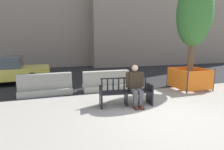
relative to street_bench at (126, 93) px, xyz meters
name	(u,v)px	position (x,y,z in m)	size (l,w,h in m)	color
ground_plane	(166,115)	(0.76, -1.15, -0.40)	(200.00, 200.00, 0.00)	gray
street_asphalt	(97,71)	(0.76, 7.55, -0.39)	(120.00, 12.00, 0.01)	black
street_bench	(126,93)	(0.00, 0.00, 0.00)	(1.74, 0.71, 0.88)	black
seated_person	(135,84)	(0.29, -0.09, 0.29)	(0.59, 0.75, 1.31)	#2D2319
jersey_barrier_centre	(106,82)	(-0.09, 2.03, -0.06)	(2.01, 0.70, 0.84)	#9E998E
jersey_barrier_left	(46,86)	(-2.55, 2.06, -0.06)	(2.02, 0.75, 0.84)	gray
street_tree	(194,14)	(3.52, 1.16, 2.81)	(1.45, 1.45, 4.66)	brown
construction_fence	(189,78)	(3.52, 1.16, 0.09)	(1.40, 1.40, 0.98)	#2D2D33
car_taxi_near	(4,71)	(-4.61, 4.70, 0.27)	(4.25, 2.18, 1.36)	#DBC64C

